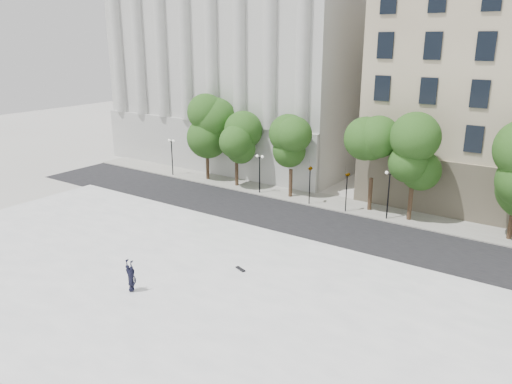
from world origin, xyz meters
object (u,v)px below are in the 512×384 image
at_px(traffic_light_east, 347,173).
at_px(traffic_light_west, 310,166).
at_px(skateboard, 240,269).
at_px(person_lying, 132,287).

bearing_deg(traffic_light_east, traffic_light_west, 180.00).
height_order(traffic_light_west, skateboard, traffic_light_west).
bearing_deg(traffic_light_east, person_lying, -100.33).
bearing_deg(traffic_light_east, skateboard, -91.14).
height_order(traffic_light_east, person_lying, traffic_light_east).
bearing_deg(person_lying, traffic_light_east, 80.28).
xyz_separation_m(traffic_light_east, person_lying, (-3.89, -21.35, -2.93)).
distance_m(person_lying, skateboard, 7.01).
xyz_separation_m(traffic_light_west, person_lying, (-0.20, -21.35, -3.04)).
height_order(traffic_light_west, traffic_light_east, traffic_light_west).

